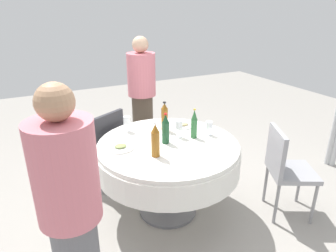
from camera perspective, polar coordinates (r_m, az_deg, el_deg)
name	(u,v)px	position (r m, az deg, el deg)	size (l,w,h in m)	color
ground_plane	(168,210)	(3.10, 0.00, -15.70)	(10.00, 10.00, 0.00)	gray
dining_table	(168,158)	(2.78, 0.00, -6.06)	(1.31, 1.31, 0.74)	white
bottle_green_north	(194,124)	(2.78, 4.98, 0.29)	(0.06, 0.06, 0.28)	#2D6B38
bottle_dark_green_rear	(166,129)	(2.67, -0.45, -0.64)	(0.07, 0.07, 0.28)	#194728
bottle_amber_near	(155,141)	(2.43, -2.41, -2.84)	(0.07, 0.07, 0.30)	#8C5619
bottle_amber_east	(165,117)	(2.94, -0.66, 1.72)	(0.07, 0.07, 0.29)	#8C5619
wine_glass_east	(209,125)	(2.87, 7.84, 0.10)	(0.06, 0.06, 0.14)	white
wine_glass_outer	(127,121)	(2.95, -7.84, 0.97)	(0.07, 0.07, 0.15)	white
wine_glass_far	(179,125)	(2.79, 2.09, 0.14)	(0.07, 0.07, 0.16)	white
plate_right	(184,125)	(3.08, 2.97, 0.13)	(0.21, 0.21, 0.04)	white
plate_south	(121,147)	(2.64, -8.99, -4.06)	(0.23, 0.23, 0.04)	white
fork_rear	(178,151)	(2.57, 1.92, -4.74)	(0.18, 0.02, 0.01)	silver
person_north	(72,216)	(1.80, -17.86, -16.04)	(0.34, 0.34, 1.58)	slate
person_rear	(142,99)	(3.73, -4.94, 5.18)	(0.34, 0.34, 1.57)	#4C3F33
chair_far	(104,143)	(3.31, -12.17, -3.10)	(0.54, 0.54, 0.87)	#2D2D33
chair_mid	(285,165)	(3.00, 21.34, -7.00)	(0.54, 0.54, 0.87)	#99999E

